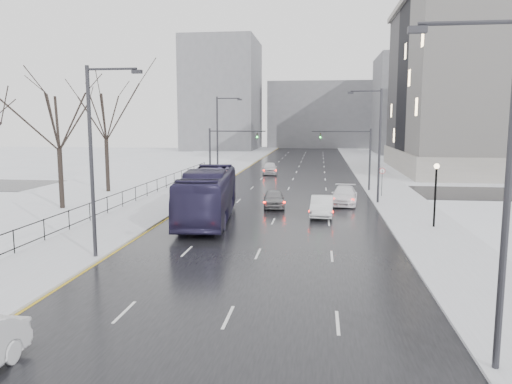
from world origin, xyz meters
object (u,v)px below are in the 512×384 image
at_px(streetlight_l_near, 95,153).
at_px(no_uturn_sign, 382,174).
at_px(sedan_center_far, 270,168).
at_px(tree_park_d, 63,209).
at_px(mast_signal_right, 359,152).
at_px(sedan_center_near, 274,198).
at_px(sedan_right_near, 322,206).
at_px(streetlight_r_near, 500,180).
at_px(bus, 208,195).
at_px(tree_park_e, 108,192).
at_px(streetlight_r_mid, 377,140).
at_px(mast_signal_left, 220,151).
at_px(lamppost_r_mid, 436,186).
at_px(streetlight_l_far, 219,136).
at_px(sedan_right_far, 344,195).

bearing_deg(streetlight_l_near, no_uturn_sign, 54.11).
bearing_deg(sedan_center_far, tree_park_d, -121.44).
distance_m(streetlight_l_near, mast_signal_right, 32.03).
xyz_separation_m(sedan_center_near, sedan_right_near, (4.00, -3.58, 0.04)).
height_order(streetlight_r_near, bus, streetlight_r_near).
relative_size(tree_park_e, streetlight_r_mid, 1.35).
bearing_deg(tree_park_d, mast_signal_left, 53.20).
bearing_deg(streetlight_l_near, tree_park_d, 124.53).
relative_size(streetlight_r_near, mast_signal_left, 1.54).
xyz_separation_m(no_uturn_sign, bus, (-14.00, -13.00, -0.39)).
distance_m(lamppost_r_mid, sedan_center_far, 36.58).
bearing_deg(lamppost_r_mid, streetlight_r_mid, 105.82).
xyz_separation_m(streetlight_l_near, mast_signal_right, (15.49, 28.00, -1.51)).
xyz_separation_m(tree_park_e, sedan_right_near, (21.70, -10.51, 0.82)).
xyz_separation_m(tree_park_e, lamppost_r_mid, (29.20, -14.00, 2.94)).
xyz_separation_m(tree_park_d, streetlight_l_far, (9.63, 18.00, 5.62)).
height_order(streetlight_r_near, streetlight_l_far, same).
bearing_deg(tree_park_d, streetlight_l_near, -55.47).
bearing_deg(sedan_center_far, streetlight_r_near, -83.30).
height_order(streetlight_r_near, sedan_right_near, streetlight_r_near).
xyz_separation_m(tree_park_d, streetlight_r_mid, (25.97, 6.00, 5.62)).
bearing_deg(mast_signal_right, no_uturn_sign, -64.89).
height_order(streetlight_l_near, sedan_right_far, streetlight_l_near).
bearing_deg(streetlight_l_near, sedan_right_near, 49.14).
height_order(tree_park_d, mast_signal_left, mast_signal_left).
bearing_deg(streetlight_r_near, no_uturn_sign, 88.26).
bearing_deg(mast_signal_right, streetlight_r_near, -88.73).
xyz_separation_m(streetlight_r_near, streetlight_r_mid, (0.00, 30.00, 0.00)).
height_order(tree_park_e, streetlight_r_mid, streetlight_r_mid).
bearing_deg(streetlight_r_near, mast_signal_left, 112.18).
xyz_separation_m(lamppost_r_mid, mast_signal_right, (-3.67, 18.00, 1.16)).
distance_m(mast_signal_right, sedan_right_near, 15.36).
relative_size(tree_park_d, lamppost_r_mid, 2.92).
bearing_deg(tree_park_e, tree_park_d, -87.71).
bearing_deg(mast_signal_right, sedan_right_near, -104.77).
distance_m(tree_park_e, sedan_right_far, 24.11).
relative_size(tree_park_e, bus, 1.01).
xyz_separation_m(tree_park_d, no_uturn_sign, (27.00, 10.00, 2.30)).
xyz_separation_m(tree_park_d, sedan_right_near, (21.30, -0.51, 0.82)).
bearing_deg(sedan_right_far, streetlight_l_near, -119.90).
height_order(bus, sedan_right_far, bus).
xyz_separation_m(mast_signal_left, sedan_right_far, (12.78, -8.62, -3.29)).
height_order(mast_signal_left, no_uturn_sign, mast_signal_left).
relative_size(tree_park_d, mast_signal_right, 1.92).
relative_size(mast_signal_right, sedan_right_far, 1.22).
relative_size(tree_park_e, streetlight_l_far, 1.35).
bearing_deg(streetlight_l_near, tree_park_e, 112.69).
bearing_deg(sedan_center_far, streetlight_l_far, -117.65).
height_order(streetlight_r_mid, lamppost_r_mid, streetlight_r_mid).
height_order(sedan_right_far, sedan_center_far, sedan_center_far).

